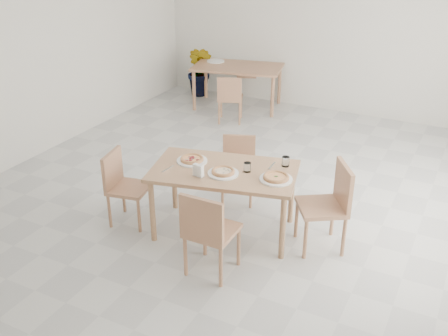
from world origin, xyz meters
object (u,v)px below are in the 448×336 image
at_px(plate_margherita, 276,179).
at_px(plate_mushroom, 223,173).
at_px(pizza_mushroom, 223,171).
at_px(second_table, 238,70).
at_px(main_table, 224,176).
at_px(pizza_pepperoni, 192,159).
at_px(chair_east, 330,201).
at_px(plate_empty, 216,61).
at_px(napkin_holder, 198,171).
at_px(chair_back_s, 230,96).
at_px(chair_north, 238,164).
at_px(chair_south, 208,229).
at_px(pizza_margherita, 276,177).
at_px(chair_west, 123,182).
at_px(tumbler_a, 247,167).
at_px(potted_plant, 201,72).
at_px(plate_pepperoni, 192,161).
at_px(tumbler_b, 286,161).
at_px(chair_back_n, 247,70).

distance_m(plate_margherita, plate_mushroom, 0.55).
height_order(pizza_mushroom, second_table, pizza_mushroom).
bearing_deg(main_table, plate_margherita, -10.75).
relative_size(pizza_pepperoni, second_table, 0.17).
bearing_deg(pizza_pepperoni, second_table, 108.85).
relative_size(plate_mushroom, pizza_pepperoni, 1.10).
xyz_separation_m(chair_east, pizza_pepperoni, (-1.49, -0.22, 0.24)).
distance_m(pizza_pepperoni, plate_empty, 4.27).
bearing_deg(napkin_holder, plate_mushroom, 50.24).
relative_size(plate_margherita, chair_back_s, 0.42).
xyz_separation_m(chair_east, chair_back_s, (-2.53, 2.78, -0.07)).
bearing_deg(chair_north, chair_south, -96.16).
distance_m(plate_margherita, chair_back_s, 3.62).
bearing_deg(chair_east, pizza_margherita, -101.23).
height_order(plate_margherita, pizza_margherita, pizza_margherita).
height_order(chair_south, pizza_mushroom, chair_south).
relative_size(chair_west, tumbler_a, 8.35).
xyz_separation_m(chair_north, potted_plant, (-2.39, 3.30, 0.02)).
height_order(pizza_pepperoni, second_table, pizza_pepperoni).
xyz_separation_m(plate_pepperoni, pizza_margherita, (0.97, 0.01, 0.02)).
height_order(tumbler_b, second_table, tumbler_b).
xyz_separation_m(chair_west, plate_mushroom, (1.14, 0.22, 0.27)).
xyz_separation_m(chair_south, plate_margherita, (0.35, 0.79, 0.24)).
bearing_deg(plate_empty, pizza_margherita, -54.60).
bearing_deg(plate_mushroom, main_table, 112.62).
height_order(chair_south, pizza_pepperoni, chair_south).
bearing_deg(chair_east, plate_empty, -171.25).
bearing_deg(plate_margherita, main_table, -177.21).
relative_size(chair_west, plate_margherita, 2.51).
relative_size(main_table, plate_margherita, 5.01).
bearing_deg(chair_south, second_table, -67.34).
distance_m(chair_east, chair_back_n, 5.25).
height_order(napkin_holder, plate_empty, napkin_holder).
bearing_deg(main_table, tumbler_a, 2.07).
height_order(plate_mushroom, chair_back_s, chair_back_s).
relative_size(pizza_margherita, pizza_pepperoni, 1.02).
height_order(chair_north, pizza_mushroom, pizza_mushroom).
bearing_deg(plate_empty, tumbler_a, -57.77).
xyz_separation_m(chair_south, plate_pepperoni, (-0.62, 0.78, 0.24)).
distance_m(tumbler_a, second_table, 4.21).
height_order(chair_west, plate_empty, chair_west).
xyz_separation_m(main_table, plate_margherita, (0.57, 0.03, 0.09)).
bearing_deg(pizza_pepperoni, chair_north, 74.61).
bearing_deg(pizza_mushroom, potted_plant, 122.33).
bearing_deg(plate_mushroom, potted_plant, 122.33).
xyz_separation_m(plate_mushroom, pizza_pepperoni, (-0.44, 0.11, 0.02)).
height_order(plate_margherita, second_table, plate_margherita).
distance_m(tumbler_b, napkin_holder, 0.94).
xyz_separation_m(second_table, chair_back_n, (-0.17, 0.77, -0.21)).
bearing_deg(chair_east, chair_north, -144.91).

